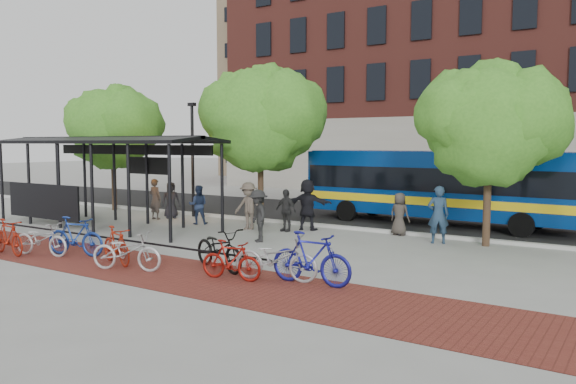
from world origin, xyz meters
The scene contains 30 objects.
ground centered at (0.00, 0.00, 0.00)m, with size 160.00×160.00×0.00m, color #9E9E99.
asphalt_street centered at (0.00, 8.00, 0.01)m, with size 160.00×8.00×0.01m, color black.
curb centered at (0.00, 4.00, 0.06)m, with size 160.00×0.25×0.12m, color #B7B7B2.
brick_strip centered at (-2.00, -5.00, 0.00)m, with size 24.00×3.00×0.01m, color maroon.
bike_rack_rail centered at (-3.30, -4.10, 0.00)m, with size 12.00×0.05×0.95m, color black.
building_tower centered at (-16.00, 40.00, 15.00)m, with size 22.00×22.00×30.00m, color #7A664C.
bus_shelter centered at (-8.13, -0.48, 3.00)m, with size 10.60×3.07×3.60m.
tree_a centered at (-11.91, 3.35, 4.24)m, with size 4.90×4.00×6.18m.
tree_b centered at (-2.90, 3.35, 4.46)m, with size 5.15×4.20×6.47m.
tree_c centered at (6.09, 3.35, 4.05)m, with size 4.66×3.80×5.92m.
lamp_post_left centered at (-7.00, 3.60, 2.75)m, with size 0.35×0.20×5.12m.
bus centered at (3.15, 7.07, 1.72)m, with size 11.21×3.07×3.00m.
bike_1 centered at (-5.58, -5.98, 0.53)m, with size 0.50×1.78×1.07m, color maroon.
bike_2 centered at (-4.62, -5.53, 0.50)m, with size 0.66×1.89×0.99m, color silver.
bike_3 centered at (-3.75, -4.98, 0.58)m, with size 0.55×1.94×1.17m, color navy.
bike_5 centered at (-1.84, -5.08, 0.52)m, with size 0.49×1.73×1.04m, color #99200D.
bike_6 centered at (-0.98, -5.46, 0.52)m, with size 0.68×1.96×1.03m, color #BABABD.
bike_8 centered at (0.98, -4.06, 0.56)m, with size 0.75×2.15×1.13m, color black.
bike_9 centered at (1.95, -4.77, 0.49)m, with size 0.46×1.63×0.98m, color maroon.
bike_10 centered at (2.90, -4.22, 0.56)m, with size 0.74×2.11×1.11m, color #9D9DA0.
bike_11 centered at (3.81, -4.10, 0.63)m, with size 0.59×2.09×1.26m, color navy.
pedestrian_0 centered at (-7.40, 2.59, 0.81)m, with size 0.79×0.51×1.61m, color black.
pedestrian_1 centered at (-7.73, 1.98, 0.89)m, with size 0.65×0.43×1.78m, color #3D3530.
pedestrian_2 centered at (-5.14, 1.88, 0.80)m, with size 0.78×0.61×1.60m, color #202D4B.
pedestrian_3 centered at (-2.54, 1.87, 0.91)m, with size 1.18×0.68×1.83m, color brown.
pedestrian_4 centered at (-1.10, 2.29, 0.80)m, with size 0.94×0.39×1.60m, color #2A2A2A.
pedestrian_5 centered at (-0.58, 3.01, 0.98)m, with size 1.82×0.58×1.96m, color black.
pedestrian_6 centered at (2.84, 3.77, 0.77)m, with size 0.75×0.49×1.54m, color #3D3731.
pedestrian_7 centered at (4.53, 2.92, 0.96)m, with size 0.70×0.46×1.92m, color navy.
pedestrian_9 centered at (-0.65, -0.10, 0.89)m, with size 1.14×0.66×1.77m, color black.
Camera 1 is at (10.44, -15.25, 3.33)m, focal length 35.00 mm.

